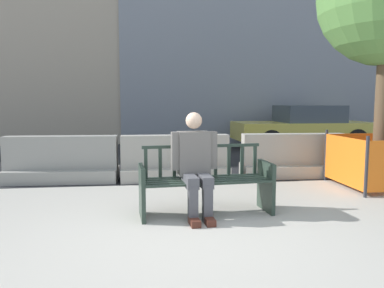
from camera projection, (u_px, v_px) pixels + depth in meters
The scene contains 9 objects.
ground_plane at pixel (193, 239), 3.96m from camera, with size 200.00×200.00×0.00m, color #ADA89E.
street_asphalt at pixel (161, 146), 12.54m from camera, with size 120.00×12.00×0.01m, color black.
street_bench at pixel (206, 184), 4.82m from camera, with size 1.73×0.66×0.88m.
seated_person at pixel (195, 162), 4.71m from camera, with size 0.59×0.75×1.31m.
jersey_barrier_centre at pixel (175, 162), 6.99m from camera, with size 2.01×0.72×0.84m.
jersey_barrier_left at pixel (62, 163), 6.80m from camera, with size 2.02×0.75×0.84m.
jersey_barrier_right at pixel (293, 159), 7.30m from camera, with size 2.03×0.77×0.84m.
construction_fence at pixel (380, 160), 6.36m from camera, with size 1.34×1.34×0.94m.
car_taxi_near at pixel (304, 127), 12.10m from camera, with size 4.41×1.96×1.35m.
Camera 1 is at (-0.48, -3.79, 1.43)m, focal length 35.00 mm.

